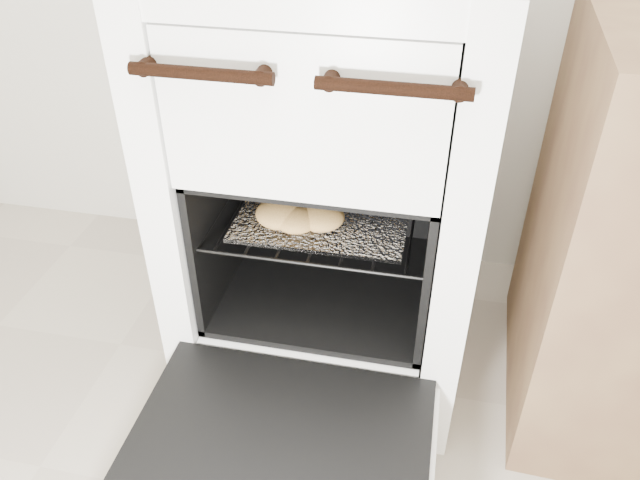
% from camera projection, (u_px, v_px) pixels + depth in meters
% --- Properties ---
extents(stove, '(0.58, 0.64, 0.89)m').
position_uv_depth(stove, '(334.00, 183.00, 1.29)').
color(stove, white).
rests_on(stove, ground).
extents(oven_door, '(0.52, 0.40, 0.04)m').
position_uv_depth(oven_door, '(278.00, 451.00, 1.04)').
color(oven_door, black).
rests_on(oven_door, stove).
extents(oven_rack, '(0.42, 0.40, 0.01)m').
position_uv_depth(oven_rack, '(328.00, 207.00, 1.25)').
color(oven_rack, black).
rests_on(oven_rack, stove).
extents(foil_sheet, '(0.33, 0.29, 0.01)m').
position_uv_depth(foil_sheet, '(326.00, 209.00, 1.23)').
color(foil_sheet, white).
rests_on(foil_sheet, oven_rack).
extents(baked_rolls, '(0.22, 0.25, 0.05)m').
position_uv_depth(baked_rolls, '(294.00, 199.00, 1.22)').
color(baked_rolls, '#DFB159').
rests_on(baked_rolls, foil_sheet).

